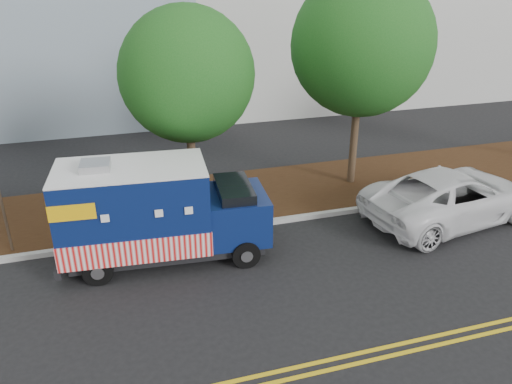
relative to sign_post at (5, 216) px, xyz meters
name	(u,v)px	position (x,y,z in m)	size (l,w,h in m)	color
ground	(214,258)	(5.22, -1.71, -1.20)	(120.00, 120.00, 0.00)	black
curb	(204,231)	(5.22, -0.31, -1.12)	(120.00, 0.18, 0.15)	#9E9E99
mulch_strip	(191,202)	(5.22, 1.79, -1.12)	(120.00, 4.00, 0.15)	black
centerline_near	(263,375)	(5.22, -6.16, -1.19)	(120.00, 0.10, 0.01)	gold
centerline_far	(267,384)	(5.22, -6.41, -1.19)	(120.00, 0.10, 0.01)	gold
tree_b	(187,75)	(5.29, 1.63, 3.08)	(4.02, 4.02, 6.30)	#38281C
tree_c	(362,45)	(10.99, 1.73, 3.69)	(4.61, 4.61, 7.21)	#38281C
sign_post	(5,216)	(0.00, 0.00, 0.00)	(0.06, 0.06, 2.40)	#473828
food_truck	(154,215)	(3.76, -1.29, 0.10)	(5.60, 2.46, 2.88)	black
white_car	(452,196)	(12.71, -1.58, -0.41)	(2.63, 5.71, 1.59)	silver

